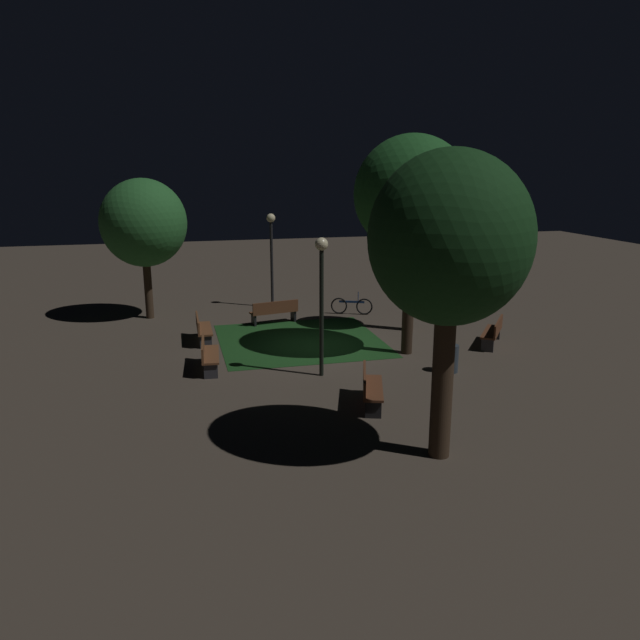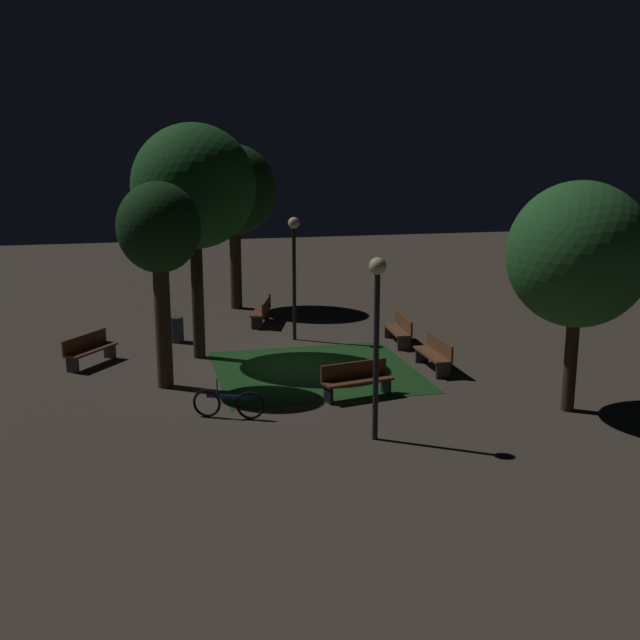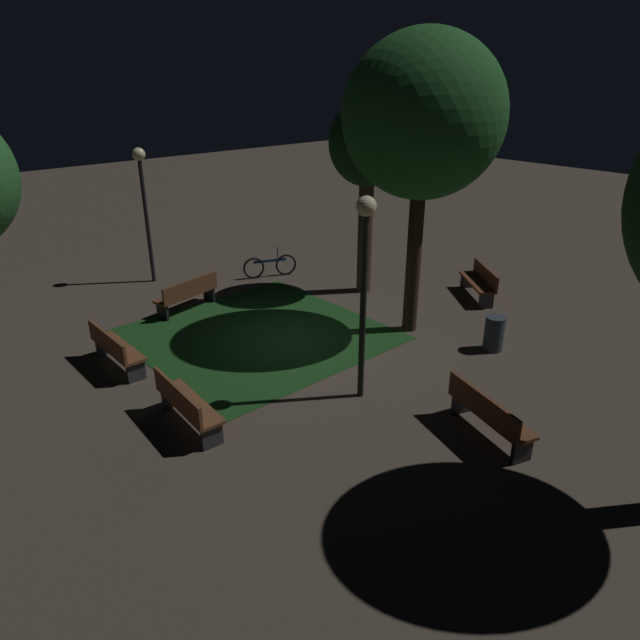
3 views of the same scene
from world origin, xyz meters
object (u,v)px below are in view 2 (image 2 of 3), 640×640
at_px(bench_lawn_edge, 435,353).
at_px(lamp_post_plaza_west, 377,315).
at_px(bench_path_side, 89,349).
at_px(tree_lawn_side, 234,191).
at_px(tree_near_wall, 159,233).
at_px(lamp_post_plaza_east, 294,256).
at_px(tree_back_left, 578,255).
at_px(bench_corner, 263,311).
at_px(tree_back_right, 194,188).
at_px(trash_bin, 177,329).
at_px(bicycle, 228,404).
at_px(bench_front_left, 356,379).
at_px(bench_near_trees, 399,329).

distance_m(bench_lawn_edge, lamp_post_plaza_west, 5.98).
height_order(bench_path_side, tree_lawn_side, tree_lawn_side).
xyz_separation_m(tree_near_wall, tree_lawn_side, (9.37, -3.08, 0.43)).
bearing_deg(lamp_post_plaza_east, tree_back_left, -148.99).
bearing_deg(tree_near_wall, lamp_post_plaza_east, -46.31).
xyz_separation_m(bench_corner, tree_back_right, (-3.83, 2.51, 4.45)).
height_order(bench_corner, trash_bin, bench_corner).
distance_m(tree_lawn_side, bicycle, 12.91).
distance_m(lamp_post_plaza_west, lamp_post_plaza_east, 8.81).
bearing_deg(lamp_post_plaza_east, tree_lawn_side, 12.24).
bearing_deg(bench_corner, bicycle, 165.87).
bearing_deg(bicycle, tree_back_right, 2.01).
bearing_deg(trash_bin, tree_near_wall, 173.23).
distance_m(bench_corner, lamp_post_plaza_east, 3.35).
bearing_deg(trash_bin, bench_front_left, -149.07).
bearing_deg(bench_lawn_edge, tree_lawn_side, 23.84).
xyz_separation_m(bench_near_trees, bicycle, (-5.50, 6.03, -0.14)).
xyz_separation_m(bench_lawn_edge, tree_lawn_side, (9.58, 4.24, 3.93)).
xyz_separation_m(tree_near_wall, tree_back_left, (-4.07, -9.11, -0.30)).
bearing_deg(bench_corner, tree_near_wall, 150.84).
bearing_deg(tree_near_wall, bench_near_trees, -69.39).
bearing_deg(tree_lawn_side, lamp_post_plaza_east, -167.76).
distance_m(bench_front_left, tree_lawn_side, 12.13).
bearing_deg(bench_near_trees, bicycle, 132.37).
bearing_deg(lamp_post_plaza_west, bench_corner, 2.77).
relative_size(tree_back_left, lamp_post_plaza_east, 1.37).
xyz_separation_m(bench_near_trees, tree_back_right, (-0.11, 6.22, 4.45)).
relative_size(lamp_post_plaza_west, trash_bin, 4.84).
relative_size(bench_front_left, bicycle, 1.18).
bearing_deg(bench_path_side, lamp_post_plaza_west, -139.91).
height_order(bench_lawn_edge, bench_corner, same).
relative_size(tree_lawn_side, trash_bin, 7.62).
distance_m(tree_back_right, trash_bin, 4.98).
bearing_deg(bicycle, trash_bin, 5.69).
height_order(tree_lawn_side, lamp_post_plaza_east, tree_lawn_side).
relative_size(bench_near_trees, lamp_post_plaza_west, 0.47).
bearing_deg(bench_path_side, tree_near_wall, -141.75).
xyz_separation_m(bench_path_side, tree_lawn_side, (6.83, -5.08, 3.93)).
relative_size(tree_near_wall, lamp_post_plaza_east, 1.34).
distance_m(tree_lawn_side, trash_bin, 6.70).
xyz_separation_m(tree_near_wall, lamp_post_plaza_west, (-4.77, -4.15, -1.28)).
bearing_deg(lamp_post_plaza_east, bench_lawn_edge, -144.12).
relative_size(tree_near_wall, tree_back_right, 0.78).
bearing_deg(tree_lawn_side, tree_back_left, -155.83).
bearing_deg(lamp_post_plaza_west, tree_back_left, -81.95).
xyz_separation_m(bench_front_left, tree_near_wall, (2.01, 4.54, 3.50)).
relative_size(bench_path_side, tree_lawn_side, 0.28).
height_order(tree_back_right, tree_back_left, tree_back_right).
distance_m(tree_lawn_side, lamp_post_plaza_east, 5.71).
relative_size(bench_corner, bicycle, 1.18).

